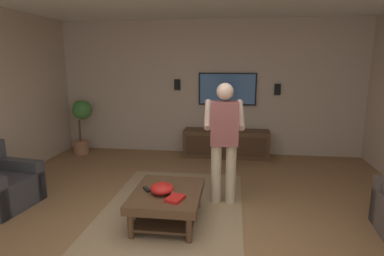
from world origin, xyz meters
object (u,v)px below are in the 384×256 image
vase_round (221,125)px  coffee_table (167,199)px  book (175,199)px  wall_speaker_right (177,85)px  media_console (226,144)px  bowl (162,188)px  wall_speaker_left (277,89)px  remote_white (172,192)px  remote_black (147,189)px  person_standing (224,136)px  potted_plant_tall (82,118)px  tv (227,89)px

vase_round → coffee_table: bearing=169.3°
book → wall_speaker_right: wall_speaker_right is taller
wall_speaker_right → media_console: bearing=-103.8°
bowl → wall_speaker_left: size_ratio=1.26×
media_console → wall_speaker_right: size_ratio=7.73×
remote_white → remote_black: same height
vase_round → person_standing: bearing=-176.7°
coffee_table → bowl: 0.19m
vase_round → potted_plant_tall: bearing=92.7°
coffee_table → potted_plant_tall: (2.63, 2.34, 0.47)m
media_console → potted_plant_tall: potted_plant_tall is taller
person_standing → vase_round: size_ratio=7.45×
coffee_table → vase_round: bearing=-10.7°
remote_black → book: bearing=24.0°
potted_plant_tall → wall_speaker_left: bearing=-83.9°
person_standing → potted_plant_tall: 3.58m
person_standing → wall_speaker_right: size_ratio=7.45×
person_standing → bowl: 1.11m
remote_white → remote_black: size_ratio=1.00×
coffee_table → remote_black: 0.27m
bowl → tv: bearing=-12.1°
coffee_table → media_console: (2.80, -0.62, -0.02)m
potted_plant_tall → remote_white: 3.63m
bowl → book: (-0.16, -0.19, -0.04)m
bowl → wall_speaker_right: (3.13, 0.36, 0.97)m
potted_plant_tall → bowl: (-2.71, -2.29, -0.30)m
wall_speaker_left → wall_speaker_right: wall_speaker_right is taller
tv → wall_speaker_right: 1.04m
bowl → book: bearing=-130.2°
tv → book: (-3.28, 0.48, -0.93)m
person_standing → remote_black: 1.22m
media_console → bowl: bearing=-13.1°
remote_white → tv: bearing=-28.7°
vase_round → tv: bearing=-20.4°
media_console → bowl: (-2.88, 0.67, 0.19)m
remote_black → wall_speaker_left: bearing=112.8°
tv → wall_speaker_left: tv is taller
remote_black → tv: bearing=128.1°
media_console → remote_black: (-2.81, 0.87, 0.14)m
tv → vase_round: bearing=-20.4°
remote_black → wall_speaker_right: wall_speaker_right is taller
vase_round → wall_speaker_right: 1.24m
book → tv: bearing=9.6°
person_standing → potted_plant_tall: (1.98, 2.98, -0.17)m
tv → wall_speaker_right: size_ratio=5.29×
potted_plant_tall → wall_speaker_left: 4.02m
media_console → remote_white: (-2.86, 0.56, 0.14)m
tv → potted_plant_tall: tv is taller
media_console → remote_white: size_ratio=11.33×
potted_plant_tall → remote_black: 3.39m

